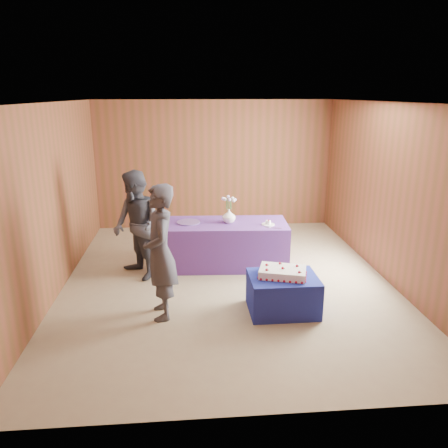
{
  "coord_description": "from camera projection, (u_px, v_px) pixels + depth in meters",
  "views": [
    {
      "loc": [
        -0.59,
        -6.27,
        2.82
      ],
      "look_at": [
        -0.04,
        0.1,
        0.9
      ],
      "focal_mm": 35.0,
      "sensor_mm": 36.0,
      "label": 1
    }
  ],
  "objects": [
    {
      "name": "serving_table",
      "position": [
        227.0,
        244.0,
        7.38
      ],
      "size": [
        2.05,
        1.01,
        0.75
      ],
      "primitive_type": "cube",
      "rotation": [
        0.0,
        0.0,
        -0.05
      ],
      "color": "#513187",
      "rests_on": "ground"
    },
    {
      "name": "knife",
      "position": [
        273.0,
        228.0,
        6.98
      ],
      "size": [
        0.26,
        0.09,
        0.0
      ],
      "primitive_type": "cube",
      "rotation": [
        0.0,
        0.0,
        -0.28
      ],
      "color": "#B7B7BC",
      "rests_on": "serving_table"
    },
    {
      "name": "guest_left",
      "position": [
        160.0,
        253.0,
        5.53
      ],
      "size": [
        0.51,
        0.7,
        1.76
      ],
      "primitive_type": "imported",
      "rotation": [
        0.0,
        0.0,
        -1.43
      ],
      "color": "#373640",
      "rests_on": "ground"
    },
    {
      "name": "cake_table",
      "position": [
        283.0,
        294.0,
        5.83
      ],
      "size": [
        0.9,
        0.7,
        0.5
      ],
      "primitive_type": "cube",
      "rotation": [
        0.0,
        0.0,
        0.0
      ],
      "color": "navy",
      "rests_on": "ground"
    },
    {
      "name": "cake_slice",
      "position": [
        268.0,
        222.0,
        7.14
      ],
      "size": [
        0.09,
        0.09,
        0.09
      ],
      "rotation": [
        0.0,
        0.0,
        -0.53
      ],
      "color": "white",
      "rests_on": "plate"
    },
    {
      "name": "guest_right",
      "position": [
        137.0,
        226.0,
        6.75
      ],
      "size": [
        0.99,
        1.05,
        1.71
      ],
      "primitive_type": "imported",
      "rotation": [
        0.0,
        0.0,
        -1.0
      ],
      "color": "#373842",
      "rests_on": "ground"
    },
    {
      "name": "ground",
      "position": [
        227.0,
        281.0,
        6.84
      ],
      "size": [
        6.0,
        6.0,
        0.0
      ],
      "primitive_type": "plane",
      "color": "gray",
      "rests_on": "ground"
    },
    {
      "name": "flower_spray",
      "position": [
        229.0,
        200.0,
        7.16
      ],
      "size": [
        0.25,
        0.25,
        0.19
      ],
      "color": "#2B6D30",
      "rests_on": "vase"
    },
    {
      "name": "platter",
      "position": [
        188.0,
        222.0,
        7.26
      ],
      "size": [
        0.51,
        0.51,
        0.02
      ],
      "primitive_type": "cylinder",
      "rotation": [
        0.0,
        0.0,
        -0.44
      ],
      "color": "#62478E",
      "rests_on": "serving_table"
    },
    {
      "name": "sheet_cake",
      "position": [
        283.0,
        272.0,
        5.75
      ],
      "size": [
        0.72,
        0.59,
        0.15
      ],
      "rotation": [
        0.0,
        0.0,
        -0.29
      ],
      "color": "white",
      "rests_on": "cake_table"
    },
    {
      "name": "plate",
      "position": [
        268.0,
        224.0,
        7.15
      ],
      "size": [
        0.26,
        0.26,
        0.01
      ],
      "primitive_type": "cylinder",
      "rotation": [
        0.0,
        0.0,
        -0.24
      ],
      "color": "white",
      "rests_on": "serving_table"
    },
    {
      "name": "vase",
      "position": [
        229.0,
        216.0,
        7.24
      ],
      "size": [
        0.27,
        0.27,
        0.23
      ],
      "primitive_type": "imported",
      "rotation": [
        0.0,
        0.0,
        -0.22
      ],
      "color": "white",
      "rests_on": "serving_table"
    },
    {
      "name": "room_shell",
      "position": [
        227.0,
        166.0,
        6.32
      ],
      "size": [
        5.04,
        6.04,
        2.72
      ],
      "color": "brown",
      "rests_on": "ground"
    }
  ]
}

